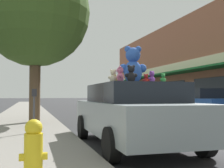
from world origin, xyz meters
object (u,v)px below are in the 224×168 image
Objects in this scene: teddy_bear_red at (146,79)px; teddy_bear_white at (119,79)px; teddy_bear_purple at (152,78)px; plush_art_car at (133,113)px; street_tree at (36,13)px; teddy_bear_green at (163,79)px; fire_hydrant at (33,152)px; teddy_bear_black at (131,74)px; parking_meter at (34,105)px; teddy_bear_pink at (120,75)px; teddy_bear_yellow at (114,79)px; teddy_bear_cream at (113,77)px; parked_car_far_center at (203,105)px; teddy_bear_giant at (133,66)px.

teddy_bear_red is 0.69× the size of teddy_bear_white.
teddy_bear_purple is 0.16m from teddy_bear_red.
street_tree is (-2.14, 5.61, 3.81)m from plush_art_car.
teddy_bear_purple is 6.80m from street_tree.
fire_hydrant is at bearing 23.68° from teddy_bear_green.
teddy_bear_white is 0.06× the size of street_tree.
teddy_bear_black is 3.52m from parking_meter.
teddy_bear_pink is 6.83m from street_tree.
teddy_bear_yellow is at bearing -155.77° from teddy_bear_pink.
teddy_bear_green is (1.06, -0.01, -0.06)m from teddy_bear_pink.
teddy_bear_white is (-0.02, 0.97, 0.86)m from plush_art_car.
teddy_bear_cream is at bearing -95.71° from teddy_bear_pink.
teddy_bear_pink is 1.47× the size of teddy_bear_red.
teddy_bear_purple is at bearing -135.36° from parked_car_far_center.
parked_car_far_center is at bearing -125.57° from teddy_bear_giant.
street_tree is at bearing 111.66° from plush_art_car.
plush_art_car is 1.01m from teddy_bear_purple.
street_tree reaches higher than teddy_bear_giant.
teddy_bear_black is 0.30× the size of parking_meter.
teddy_bear_black is 1.59m from teddy_bear_white.
teddy_bear_cream reaches higher than parking_meter.
teddy_bear_red reaches higher than parking_meter.
street_tree reaches higher than plush_art_car.
teddy_bear_red is at bearing 150.23° from teddy_bear_white.
teddy_bear_pink is 1.13× the size of teddy_bear_purple.
teddy_bear_giant reaches higher than teddy_bear_yellow.
teddy_bear_black reaches higher than fire_hydrant.
teddy_bear_giant is at bearing 44.33° from teddy_bear_red.
teddy_bear_giant is at bearing -43.56° from parking_meter.
plush_art_car is 0.90m from teddy_bear_yellow.
teddy_bear_pink is at bearing -15.95° from teddy_bear_green.
teddy_bear_cream reaches higher than plush_art_car.
parking_meter is at bearing -0.72° from teddy_bear_red.
teddy_bear_green is 6.56m from parked_car_far_center.
teddy_bear_red is 3.42m from parking_meter.
teddy_bear_white is at bearing -25.87° from teddy_bear_red.
teddy_bear_black is at bearing 15.50° from teddy_bear_purple.
teddy_bear_purple is 6.31m from parked_car_far_center.
teddy_bear_red is at bearing -25.37° from teddy_bear_purple.
teddy_bear_yellow is 0.06× the size of parked_car_far_center.
teddy_bear_cream is (-0.95, -0.35, 0.03)m from teddy_bear_red.
teddy_bear_yellow is 3.56m from fire_hydrant.
parked_car_far_center is at bearing -110.46° from teddy_bear_white.
teddy_bear_pink reaches higher than parking_meter.
teddy_bear_cream is at bearing 40.38° from teddy_bear_giant.
street_tree reaches higher than teddy_bear_red.
teddy_bear_pink is 0.48× the size of fire_hydrant.
teddy_bear_red is (-0.16, -0.00, -0.04)m from teddy_bear_purple.
street_tree is at bearing -53.79° from teddy_bear_cream.
teddy_bear_black reaches higher than teddy_bear_green.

